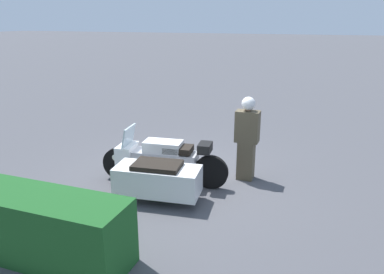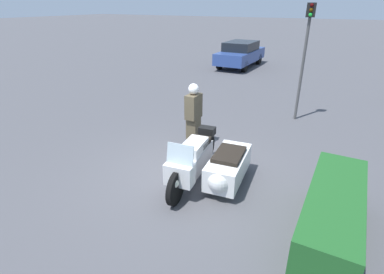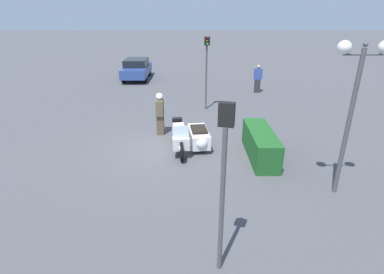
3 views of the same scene
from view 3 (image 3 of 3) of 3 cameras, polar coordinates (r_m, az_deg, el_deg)
ground_plane at (r=11.35m, az=-3.66°, el=-1.91°), size 160.00×160.00×0.00m
police_motorcycle at (r=11.01m, az=-0.32°, el=0.03°), size 2.63×1.45×1.17m
officer_rider at (r=12.31m, az=-6.12°, el=4.61°), size 0.48×0.29×1.75m
hedge_bush_curbside at (r=10.67m, az=12.90°, el=-1.31°), size 2.76×0.81×0.96m
twin_lamp_post at (r=8.48m, az=28.92°, el=8.84°), size 0.33×1.29×4.12m
traffic_light_near at (r=5.20m, az=6.10°, el=-5.90°), size 0.23×0.29×3.39m
traffic_light_far at (r=15.33m, az=2.80°, el=13.83°), size 0.22×0.28×3.63m
parked_car_background at (r=23.62m, az=-10.49°, el=12.72°), size 4.39×1.77×1.50m
pedestrian_bystander at (r=19.58m, az=12.42°, el=10.79°), size 0.33×0.51×1.73m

